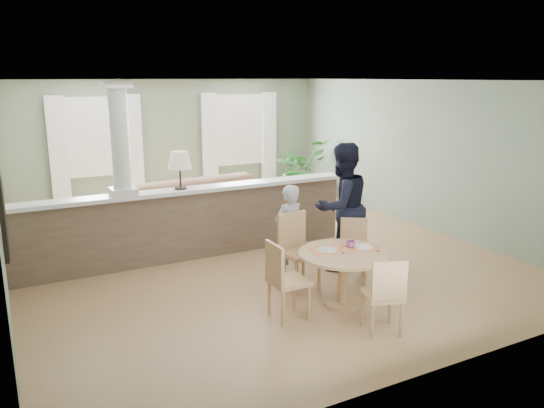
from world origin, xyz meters
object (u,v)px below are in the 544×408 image
chair_far_boy (297,247)px  chair_far_man (354,247)px  sofa (204,207)px  dining_table (344,263)px  chair_side (283,277)px  child_person (289,232)px  man_person (342,207)px  houseplant (301,169)px  chair_near (385,293)px

chair_far_boy → chair_far_man: chair_far_boy is taller
sofa → dining_table: sofa is taller
chair_side → child_person: size_ratio=0.70×
chair_far_boy → chair_side: size_ratio=1.08×
dining_table → chair_far_man: (0.60, 0.62, -0.07)m
sofa → man_person: 2.95m
dining_table → man_person: (0.71, 1.08, 0.39)m
houseplant → child_person: bearing=-122.8°
child_person → chair_near: bearing=81.7°
chair_near → chair_side: 1.16m
houseplant → sofa: bearing=-153.1°
man_person → houseplant: bearing=-119.5°
houseplant → dining_table: size_ratio=1.23×
dining_table → chair_far_boy: size_ratio=1.12×
chair_near → dining_table: bearing=-75.5°
houseplant → child_person: size_ratio=1.03×
chair_far_boy → child_person: size_ratio=0.75×
sofa → chair_near: 4.65m
dining_table → chair_far_man: chair_far_man is taller
chair_far_man → chair_side: bearing=-122.9°
sofa → chair_near: sofa is taller
chair_far_man → child_person: child_person is taller
chair_side → child_person: (0.69, 1.10, 0.15)m
sofa → child_person: bearing=-90.8°
dining_table → chair_side: chair_side is taller
sofa → man_person: bearing=-73.5°
chair_far_boy → houseplant: bearing=54.2°
child_person → sofa: bearing=-95.7°
child_person → houseplant: bearing=-133.7°
dining_table → chair_far_man: size_ratio=1.30×
chair_near → houseplant: bearing=-94.0°
dining_table → chair_far_boy: (-0.21, 0.78, 0.01)m
chair_far_man → man_person: 0.66m
chair_far_boy → chair_far_man: size_ratio=1.16×
sofa → chair_far_boy: size_ratio=3.15×
chair_near → chair_far_boy: bearing=-66.1°
man_person → chair_far_man: bearing=70.8°
chair_side → houseplant: bearing=-32.3°
chair_far_man → chair_near: chair_near is taller
dining_table → chair_near: size_ratio=1.27×
chair_far_boy → chair_far_man: bearing=-16.0°
houseplant → dining_table: (-2.54, -5.27, -0.15)m
chair_far_boy → dining_table: bearing=-79.6°
chair_far_boy → chair_side: chair_far_boy is taller
houseplant → chair_far_boy: (-2.74, -4.48, -0.14)m
sofa → man_person: size_ratio=1.70×
chair_far_man → chair_far_boy: bearing=-157.8°
chair_far_man → man_person: bearing=110.6°
sofa → man_person: man_person is taller
sofa → child_person: size_ratio=2.36×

